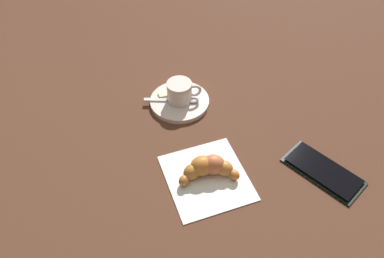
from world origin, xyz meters
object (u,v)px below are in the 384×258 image
saucer (180,102)px  croissant (208,168)px  napkin (207,177)px  cell_phone (323,171)px  sugar_packet (174,92)px  espresso_cup (180,92)px  teaspoon (181,100)px

saucer → croissant: bearing=160.5°
napkin → cell_phone: bearing=-122.0°
sugar_packet → croissant: size_ratio=0.64×
espresso_cup → croissant: 0.21m
napkin → croissant: size_ratio=1.46×
teaspoon → croissant: croissant is taller
sugar_packet → saucer: bearing=105.8°
saucer → espresso_cup: size_ratio=1.85×
teaspoon → sugar_packet: (0.03, -0.00, 0.00)m
espresso_cup → sugar_packet: 0.03m
sugar_packet → napkin: bearing=91.0°
napkin → teaspoon: bearing=-20.8°
espresso_cup → napkin: 0.22m
croissant → teaspoon: bearing=-19.8°
espresso_cup → teaspoon: (-0.00, 0.00, -0.02)m
espresso_cup → croissant: size_ratio=0.65×
croissant → espresso_cup: bearing=-19.9°
saucer → espresso_cup: (-0.00, -0.00, 0.03)m
croissant → cell_phone: 0.23m
cell_phone → sugar_packet: bearing=18.1°
espresso_cup → cell_phone: espresso_cup is taller
teaspoon → sugar_packet: bearing=-4.8°
teaspoon → cell_phone: size_ratio=0.66×
teaspoon → cell_phone: bearing=-159.9°
espresso_cup → cell_phone: 0.35m
saucer → sugar_packet: sugar_packet is taller
cell_phone → croissant: bearing=56.0°
sugar_packet → teaspoon: bearing=105.0°
saucer → croissant: (-0.20, 0.07, 0.02)m
croissant → napkin: bearing=132.7°
napkin → espresso_cup: bearing=-20.9°
sugar_packet → cell_phone: (-0.35, -0.12, -0.01)m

